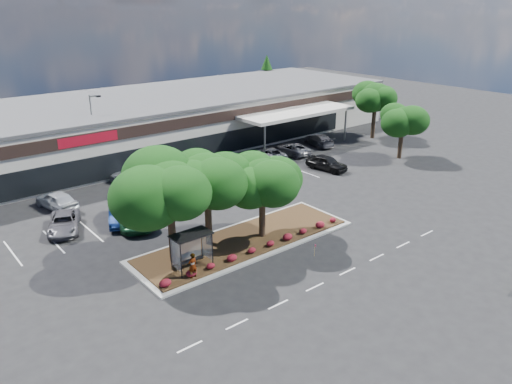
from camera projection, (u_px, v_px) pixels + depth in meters
ground at (299, 254)px, 36.97m from camera, size 160.00×160.00×0.00m
retail_store at (107, 128)px, 60.45m from camera, size 80.40×25.20×6.25m
landscape_island at (245, 241)px, 38.64m from camera, size 18.00×6.00×0.26m
lane_markings at (217, 211)px, 44.44m from camera, size 33.12×20.06×0.01m
shrub_row at (262, 246)px, 36.98m from camera, size 17.00×0.80×0.50m
bus_shelter at (190, 240)px, 33.87m from camera, size 2.75×1.55×2.59m
island_tree_west at (170, 210)px, 34.02m from camera, size 7.20×7.20×7.89m
island_tree_mid at (208, 199)px, 36.68m from camera, size 6.60×6.60×7.32m
island_tree_east at (262, 197)px, 38.10m from camera, size 5.80×5.80×6.50m
tree_east_near at (402, 131)px, 58.35m from camera, size 5.60×5.60×6.51m
tree_east_far at (375, 110)px, 66.89m from camera, size 6.40×6.40×7.62m
conifer_north_east at (267, 81)px, 87.26m from camera, size 3.96×3.96×9.00m
person_waiting at (193, 265)px, 32.98m from camera, size 0.69×0.49×1.80m
light_pole at (95, 138)px, 53.78m from camera, size 1.41×0.77×8.33m
survey_stake at (315, 249)px, 36.37m from camera, size 0.08×0.14×0.96m
car_0 at (64, 223)px, 40.39m from camera, size 4.15×5.54×1.40m
car_1 at (135, 215)px, 41.60m from camera, size 4.71×6.52×1.65m
car_2 at (120, 213)px, 42.06m from camera, size 3.65×5.25×1.64m
car_3 at (182, 188)px, 47.88m from camera, size 2.12×4.39×1.39m
car_4 at (224, 183)px, 49.21m from camera, size 3.67×5.39×1.37m
car_5 at (273, 180)px, 49.91m from camera, size 2.41×4.64×1.51m
car_6 at (273, 171)px, 52.58m from camera, size 2.08×4.54×1.44m
car_8 at (327, 163)px, 55.02m from camera, size 2.65×5.03×1.63m
car_9 at (57, 200)px, 44.72m from camera, size 2.92×5.14×1.65m
car_11 at (131, 177)px, 50.70m from camera, size 3.43×5.58×1.51m
car_12 at (164, 179)px, 50.37m from camera, size 2.74×5.40×1.46m
car_13 at (185, 180)px, 49.97m from camera, size 1.96×4.59×1.47m
car_14 at (240, 164)px, 55.20m from camera, size 2.84×4.89×1.33m
car_15 at (269, 153)px, 58.91m from camera, size 2.77×5.06×1.35m
car_16 at (292, 149)px, 60.63m from camera, size 2.36×5.08×1.41m
car_17 at (319, 140)px, 64.36m from camera, size 3.29×5.45×1.48m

